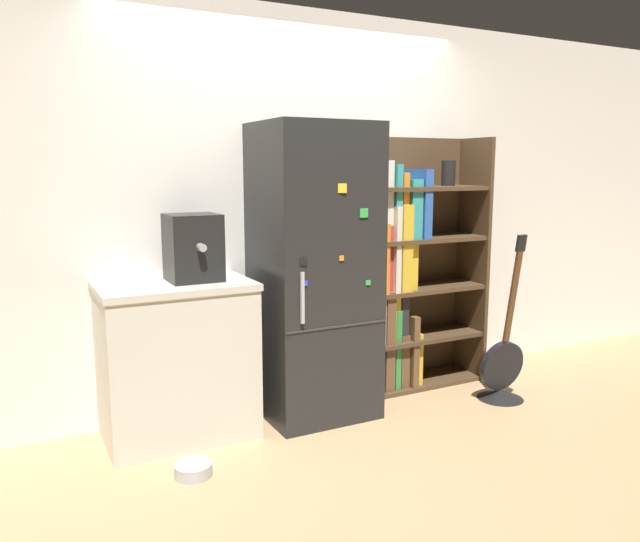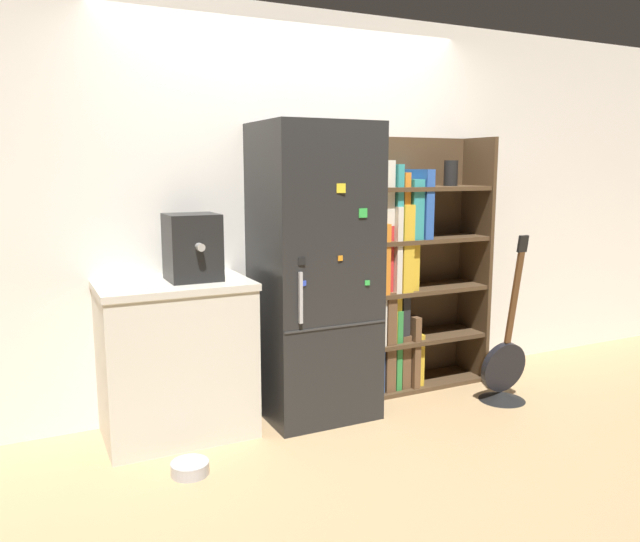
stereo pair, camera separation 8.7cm
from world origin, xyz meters
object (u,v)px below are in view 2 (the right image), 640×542
(refrigerator, at_px, (314,272))
(guitar, at_px, (503,377))
(espresso_machine, at_px, (192,247))
(bookshelf, at_px, (403,274))
(pet_bowl, at_px, (190,467))

(refrigerator, xyz_separation_m, guitar, (1.25, -0.40, -0.76))
(espresso_machine, height_order, guitar, espresso_machine)
(refrigerator, height_order, espresso_machine, refrigerator)
(refrigerator, bearing_deg, espresso_machine, 176.60)
(bookshelf, distance_m, espresso_machine, 1.57)
(espresso_machine, relative_size, pet_bowl, 1.94)
(refrigerator, xyz_separation_m, bookshelf, (0.78, 0.16, -0.09))
(refrigerator, bearing_deg, guitar, -17.63)
(guitar, xyz_separation_m, pet_bowl, (-2.20, -0.10, -0.13))
(guitar, height_order, pet_bowl, guitar)
(guitar, relative_size, pet_bowl, 5.75)
(refrigerator, xyz_separation_m, pet_bowl, (-0.95, -0.49, -0.89))
(bookshelf, xyz_separation_m, pet_bowl, (-1.73, -0.65, -0.80))
(refrigerator, relative_size, espresso_machine, 4.78)
(refrigerator, relative_size, bookshelf, 1.03)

